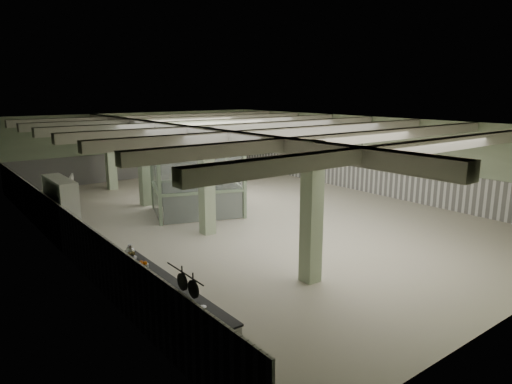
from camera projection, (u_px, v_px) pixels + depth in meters
floor at (249, 215)px, 17.84m from camera, size 20.00×20.00×0.00m
ceiling at (249, 123)px, 17.06m from camera, size 14.00×20.00×0.02m
wall_back at (142, 145)px, 25.21m from camera, size 14.00×0.02×3.60m
wall_left at (56, 195)px, 13.31m from camera, size 0.02×20.00×3.60m
wall_right at (368, 155)px, 21.59m from camera, size 0.02×20.00×3.60m
wainscot_left at (61, 229)px, 13.55m from camera, size 0.05×19.90×1.50m
wainscot_right at (366, 176)px, 21.81m from camera, size 0.05×19.90×1.50m
wainscot_back at (143, 164)px, 25.42m from camera, size 13.90×0.05×1.50m
girder at (190, 132)px, 15.63m from camera, size 0.45×19.90×0.40m
beam_a at (429, 146)px, 11.28m from camera, size 13.90×0.35×0.32m
beam_b at (351, 138)px, 13.22m from camera, size 13.90×0.35×0.32m
beam_c at (293, 132)px, 15.16m from camera, size 13.90×0.35×0.32m
beam_d at (249, 127)px, 17.10m from camera, size 13.90×0.35×0.32m
beam_e at (213, 124)px, 19.04m from camera, size 13.90×0.35×0.32m
beam_f at (184, 121)px, 20.98m from camera, size 13.90×0.35×0.32m
beam_g at (160, 118)px, 22.92m from camera, size 13.90×0.35×0.32m
column_a at (312, 213)px, 11.31m from camera, size 0.42×0.42×3.60m
column_b at (207, 182)px, 15.19m from camera, size 0.42×0.42×3.60m
column_c at (144, 163)px, 19.07m from camera, size 0.42×0.42×3.60m
column_d at (110, 153)px, 22.18m from camera, size 0.42×0.42×3.60m
hook_rail at (184, 273)px, 7.44m from camera, size 0.02×1.20×0.02m
pendant_front at (362, 150)px, 13.59m from camera, size 0.44×0.44×0.22m
pendant_mid at (252, 135)px, 17.86m from camera, size 0.44×0.44×0.22m
pendant_back at (189, 127)px, 21.74m from camera, size 0.44×0.44×0.22m
prep_counter at (160, 304)px, 9.40m from camera, size 0.83×4.73×0.91m
pitcher_near at (203, 315)px, 7.72m from camera, size 0.23×0.26×0.31m
pitcher_far at (130, 251)px, 10.83m from camera, size 0.25×0.27×0.30m
veg_colander at (128, 256)px, 10.62m from camera, size 0.51×0.51×0.18m
orange_bowl at (143, 267)px, 10.12m from camera, size 0.36×0.36×0.10m
skillet_near at (193, 289)px, 7.37m from camera, size 0.04×0.30×0.30m
skillet_far at (182, 282)px, 7.66m from camera, size 0.04×0.30×0.30m
walkin_cooler at (63, 212)px, 14.48m from camera, size 0.86×2.16×1.98m
guard_booth at (196, 167)px, 17.77m from camera, size 4.17×3.85×2.75m
filing_cabinet at (232, 189)px, 19.26m from camera, size 0.57×0.72×1.38m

